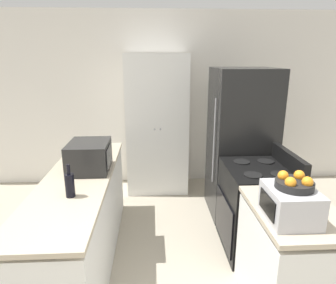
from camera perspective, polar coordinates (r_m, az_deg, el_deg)
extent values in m
cube|color=silver|center=(4.64, -0.99, 7.98)|extent=(7.00, 0.06, 2.60)
cube|color=silver|center=(3.08, -16.17, -14.64)|extent=(0.58, 2.19, 0.82)
cube|color=#B7A88E|center=(2.88, -16.87, -6.71)|extent=(0.60, 2.23, 0.04)
cube|color=silver|center=(2.64, 22.04, -20.93)|extent=(0.58, 0.83, 0.82)
cube|color=#B7A88E|center=(2.41, 23.20, -12.05)|extent=(0.60, 0.84, 0.04)
cube|color=white|center=(4.36, -2.09, 3.36)|extent=(0.87, 0.58, 1.99)
sphere|color=#B2B2B7|center=(4.07, -2.58, 2.43)|extent=(0.03, 0.03, 0.03)
sphere|color=#B2B2B7|center=(4.07, -1.45, 2.45)|extent=(0.03, 0.03, 0.03)
cube|color=black|center=(3.27, 16.41, -12.11)|extent=(0.64, 0.75, 0.89)
cube|color=black|center=(3.23, 10.58, -14.27)|extent=(0.02, 0.66, 0.49)
cube|color=black|center=(3.17, 22.10, -3.22)|extent=(0.06, 0.72, 0.16)
cylinder|color=black|center=(2.89, 15.86, -6.07)|extent=(0.17, 0.17, 0.01)
cylinder|color=black|center=(3.21, 13.83, -3.68)|extent=(0.17, 0.17, 0.01)
cylinder|color=black|center=(2.98, 20.55, -5.81)|extent=(0.17, 0.17, 0.01)
cylinder|color=black|center=(3.29, 18.10, -3.53)|extent=(0.17, 0.17, 0.01)
cube|color=black|center=(3.80, 13.65, -0.28)|extent=(0.71, 0.74, 1.82)
cylinder|color=gray|center=(3.50, 8.78, 0.12)|extent=(0.02, 0.02, 1.00)
cube|color=black|center=(2.98, -14.77, -2.62)|extent=(0.37, 0.46, 0.28)
cube|color=black|center=(2.91, -11.21, -2.81)|extent=(0.01, 0.28, 0.20)
cylinder|color=black|center=(2.47, -18.20, -7.86)|extent=(0.07, 0.07, 0.19)
cylinder|color=black|center=(2.42, -18.47, -4.95)|extent=(0.03, 0.03, 0.08)
cube|color=#B2B2B7|center=(2.20, 22.28, -10.87)|extent=(0.31, 0.37, 0.22)
cube|color=black|center=(2.14, 18.37, -11.25)|extent=(0.01, 0.26, 0.13)
cylinder|color=black|center=(2.15, 22.92, -7.47)|extent=(0.25, 0.25, 0.05)
sphere|color=orange|center=(2.21, 23.72, -5.84)|extent=(0.07, 0.07, 0.07)
sphere|color=orange|center=(2.16, 21.08, -6.01)|extent=(0.07, 0.07, 0.07)
sphere|color=orange|center=(2.07, 22.30, -7.13)|extent=(0.07, 0.07, 0.07)
sphere|color=orange|center=(2.12, 25.03, -6.92)|extent=(0.07, 0.07, 0.07)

